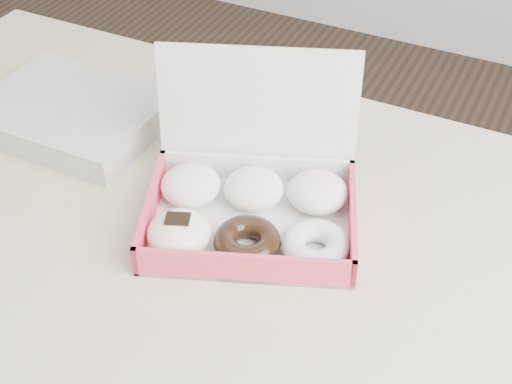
% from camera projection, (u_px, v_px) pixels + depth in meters
% --- Properties ---
extents(table, '(1.20, 0.80, 0.75)m').
position_uv_depth(table, '(163.00, 250.00, 1.05)').
color(table, tan).
rests_on(table, ground).
extents(donut_box, '(0.35, 0.32, 0.20)m').
position_uv_depth(donut_box, '(249.00, 202.00, 0.96)').
color(donut_box, silver).
rests_on(donut_box, table).
extents(newspapers, '(0.28, 0.23, 0.04)m').
position_uv_depth(newspapers, '(73.00, 113.00, 1.14)').
color(newspapers, beige).
rests_on(newspapers, table).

